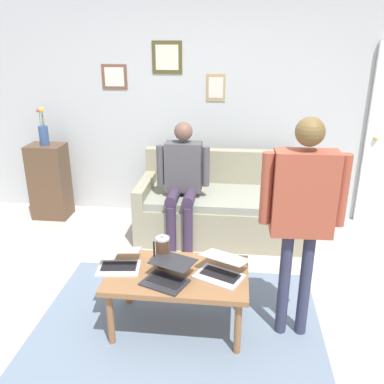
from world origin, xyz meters
The scene contains 13 objects.
ground_plane centered at (0.00, 0.00, 0.00)m, with size 7.68×7.68×0.00m, color #B7AAA3.
area_rug centered at (0.03, 0.16, 0.00)m, with size 2.18×1.85×0.01m, color slate.
back_wall centered at (0.00, -2.20, 1.35)m, with size 7.04×0.11×2.70m.
couch centered at (-0.20, -1.59, 0.31)m, with size 1.74×0.87×0.88m.
coffee_table centered at (0.03, 0.06, 0.42)m, with size 1.03×0.62×0.47m.
laptop_left centered at (0.08, 0.17, 0.51)m, with size 0.40×0.42×0.12m.
laptop_center centered at (-0.29, 0.06, 0.51)m, with size 0.43×0.42×0.14m.
laptop_right centered at (0.47, 0.03, 0.51)m, with size 0.34×0.34×0.15m.
french_press centered at (0.15, -0.03, 0.59)m, with size 0.12×0.10×0.27m.
side_shelf centered at (1.85, -1.82, 0.45)m, with size 0.42×0.32×0.90m.
flower_vase centered at (1.85, -1.82, 1.05)m, with size 0.11×0.11×0.44m.
person_standing centered at (-0.82, 0.03, 1.04)m, with size 0.57×0.19×1.63m.
person_seated centered at (0.18, -1.36, 0.73)m, with size 0.55×0.51×1.28m.
Camera 1 is at (-0.37, 2.67, 2.11)m, focal length 38.92 mm.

